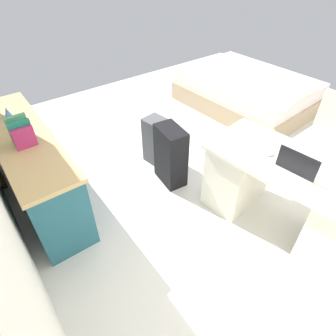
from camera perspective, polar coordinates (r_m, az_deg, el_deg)
ground_plane at (r=3.61m, az=9.85°, el=1.55°), size 5.60×5.60×0.00m
desk at (r=2.76m, az=21.95°, el=-5.05°), size 1.52×0.85×0.73m
office_chair at (r=3.49m, az=28.23°, el=3.89°), size 0.52×0.52×0.94m
credenza at (r=3.12m, az=-24.99°, el=0.02°), size 1.80×0.48×0.78m
bed at (r=4.77m, az=15.33°, el=14.31°), size 1.99×1.53×0.58m
suitcase_black at (r=3.07m, az=0.53°, el=2.43°), size 0.38×0.26×0.67m
suitcase_spare_grey at (r=3.36m, az=-1.72°, el=5.04°), size 0.39×0.28×0.57m
laptop at (r=2.46m, az=24.36°, el=0.38°), size 0.34×0.26×0.21m
computer_mouse at (r=2.58m, az=19.56°, el=2.84°), size 0.07×0.11×0.03m
book_row at (r=2.73m, az=-26.95°, el=6.29°), size 0.20×0.17×0.23m
figurine_small at (r=3.22m, az=-29.07°, el=9.51°), size 0.08×0.08×0.11m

